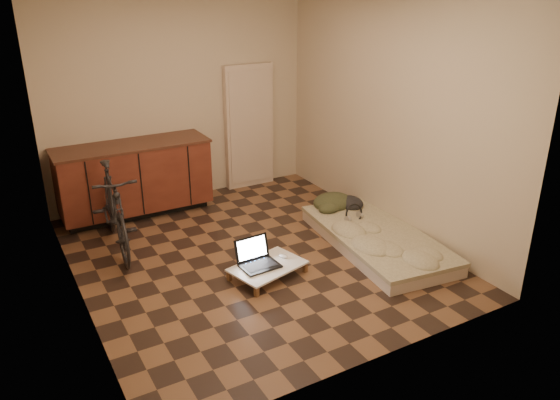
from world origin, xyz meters
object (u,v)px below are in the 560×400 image
bicycle (114,205)px  futon (377,239)px  lap_desk (268,267)px  laptop (257,260)px

bicycle → futon: 2.88m
lap_desk → bicycle: bearing=115.5°
bicycle → laptop: (1.06, -1.28, -0.34)m
futon → laptop: laptop is taller
lap_desk → laptop: laptop is taller
futon → laptop: 1.45m
lap_desk → futon: bearing=-14.9°
bicycle → lap_desk: 1.81m
futon → lap_desk: size_ratio=2.50×
laptop → futon: bearing=-5.6°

